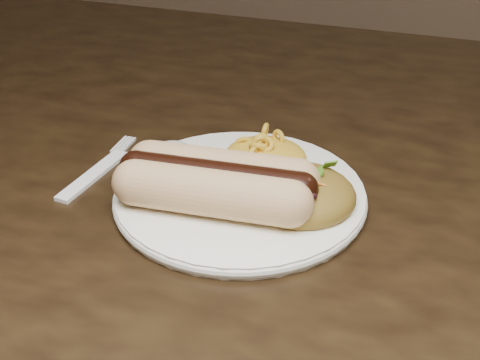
% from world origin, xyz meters
% --- Properties ---
extents(table, '(1.60, 0.90, 0.75)m').
position_xyz_m(table, '(0.00, 0.00, 0.66)').
color(table, black).
rests_on(table, floor).
extents(plate, '(0.26, 0.26, 0.01)m').
position_xyz_m(plate, '(-0.10, -0.06, 0.76)').
color(plate, white).
rests_on(plate, table).
extents(hotdog, '(0.15, 0.08, 0.04)m').
position_xyz_m(hotdog, '(-0.11, -0.09, 0.78)').
color(hotdog, tan).
rests_on(hotdog, plate).
extents(mac_and_cheese, '(0.10, 0.09, 0.03)m').
position_xyz_m(mac_and_cheese, '(-0.09, -0.00, 0.78)').
color(mac_and_cheese, '#F3A923').
rests_on(mac_and_cheese, plate).
extents(sour_cream, '(0.05, 0.05, 0.03)m').
position_xyz_m(sour_cream, '(-0.17, -0.04, 0.78)').
color(sour_cream, white).
rests_on(sour_cream, plate).
extents(taco_salad, '(0.10, 0.10, 0.05)m').
position_xyz_m(taco_salad, '(-0.04, -0.06, 0.78)').
color(taco_salad, '#A03315').
rests_on(taco_salad, plate).
extents(fork, '(0.04, 0.16, 0.00)m').
position_xyz_m(fork, '(-0.25, -0.07, 0.75)').
color(fork, white).
rests_on(fork, table).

